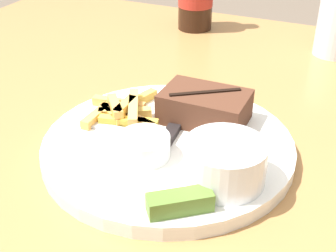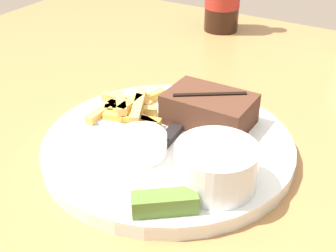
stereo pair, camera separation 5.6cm
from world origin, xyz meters
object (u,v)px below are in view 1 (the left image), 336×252
(coleslaw_cup, at_px, (225,160))
(dipping_sauce_cup, at_px, (144,145))
(steak_portion, at_px, (205,107))
(fork_utensil, at_px, (107,128))
(dinner_plate, at_px, (168,146))
(knife_utensil, at_px, (178,122))
(pickle_spear, at_px, (180,202))

(coleslaw_cup, distance_m, dipping_sauce_cup, 0.10)
(steak_portion, relative_size, fork_utensil, 0.82)
(steak_portion, xyz_separation_m, dipping_sauce_cup, (-0.03, -0.11, -0.01))
(steak_portion, height_order, coleslaw_cup, coleslaw_cup)
(dinner_plate, height_order, fork_utensil, fork_utensil)
(dinner_plate, distance_m, knife_utensil, 0.04)
(dinner_plate, height_order, pickle_spear, pickle_spear)
(coleslaw_cup, bearing_deg, steak_portion, 119.80)
(fork_utensil, distance_m, knife_utensil, 0.09)
(dipping_sauce_cup, distance_m, pickle_spear, 0.10)
(coleslaw_cup, height_order, dipping_sauce_cup, coleslaw_cup)
(knife_utensil, bearing_deg, coleslaw_cup, -139.42)
(dinner_plate, height_order, steak_portion, steak_portion)
(coleslaw_cup, distance_m, fork_utensil, 0.18)
(pickle_spear, bearing_deg, coleslaw_cup, 69.35)
(steak_portion, xyz_separation_m, fork_utensil, (-0.10, -0.07, -0.02))
(coleslaw_cup, height_order, fork_utensil, coleslaw_cup)
(steak_portion, bearing_deg, dinner_plate, -109.95)
(steak_portion, height_order, pickle_spear, steak_portion)
(dipping_sauce_cup, height_order, knife_utensil, dipping_sauce_cup)
(dinner_plate, distance_m, dipping_sauce_cup, 0.05)
(dinner_plate, bearing_deg, dipping_sauce_cup, -104.55)
(coleslaw_cup, relative_size, dipping_sauce_cup, 1.44)
(steak_portion, bearing_deg, pickle_spear, -77.09)
(coleslaw_cup, relative_size, knife_utensil, 0.53)
(pickle_spear, height_order, fork_utensil, pickle_spear)
(dipping_sauce_cup, relative_size, fork_utensil, 0.45)
(pickle_spear, bearing_deg, dipping_sauce_cup, 137.00)
(dinner_plate, relative_size, knife_utensil, 1.86)
(pickle_spear, bearing_deg, dinner_plate, 119.54)
(steak_portion, distance_m, dipping_sauce_cup, 0.11)
(pickle_spear, bearing_deg, fork_utensil, 144.29)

